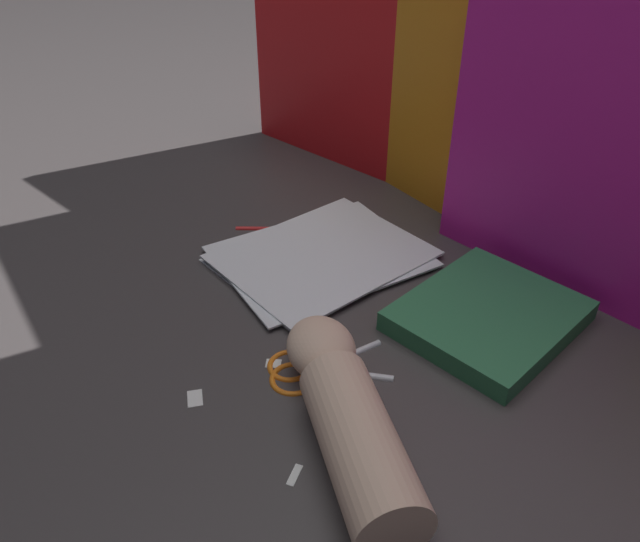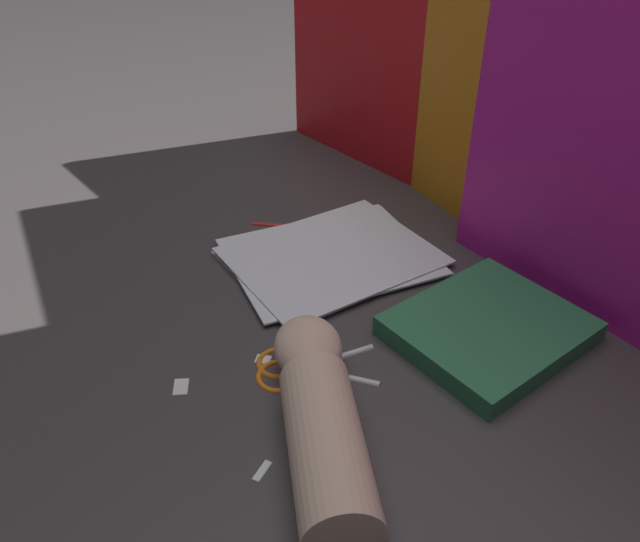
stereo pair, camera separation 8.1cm
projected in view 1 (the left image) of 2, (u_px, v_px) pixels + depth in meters
ground_plane at (313, 319)px, 0.82m from camera, size 6.00×6.00×0.00m
backdrop_panel_left at (386, 84)px, 1.07m from camera, size 0.63×0.14×0.35m
backdrop_panel_center at (513, 90)px, 0.86m from camera, size 0.79×0.03×0.47m
paper_stack at (321, 256)px, 0.94m from camera, size 0.26×0.31×0.01m
book_closed at (488, 316)px, 0.81m from camera, size 0.22×0.25×0.03m
scissors at (307, 368)px, 0.74m from camera, size 0.13×0.15×0.01m
hand_forearm at (348, 415)px, 0.63m from camera, size 0.30×0.17×0.08m
paper_scrap_near at (273, 363)px, 0.75m from camera, size 0.02×0.02×0.00m
paper_scrap_mid at (195, 398)px, 0.70m from camera, size 0.03×0.03×0.00m
paper_scrap_far at (295, 475)px, 0.62m from camera, size 0.02×0.03×0.00m
pen at (279, 227)px, 1.01m from camera, size 0.09×0.12×0.01m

